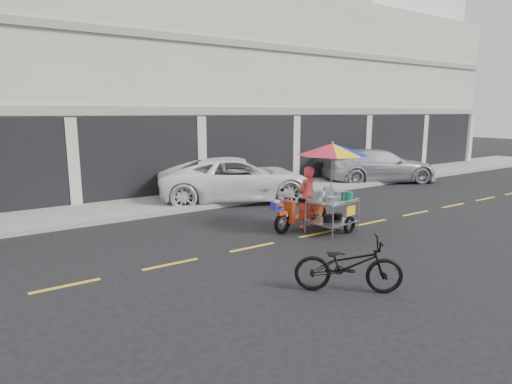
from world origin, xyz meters
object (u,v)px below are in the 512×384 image
white_pickup (238,179)px  near_bicycle (348,265)px  silver_pickup (379,166)px  food_vendor_rig (323,175)px

white_pickup → near_bicycle: (-2.46, -7.66, -0.27)m
silver_pickup → near_bicycle: silver_pickup is taller
white_pickup → food_vendor_rig: size_ratio=2.15×
silver_pickup → near_bicycle: bearing=151.9°
silver_pickup → food_vendor_rig: food_vendor_rig is taller
near_bicycle → food_vendor_rig: bearing=3.4°
food_vendor_rig → near_bicycle: bearing=-134.2°
white_pickup → near_bicycle: size_ratio=2.96×
near_bicycle → food_vendor_rig: food_vendor_rig is taller
white_pickup → silver_pickup: 7.29m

